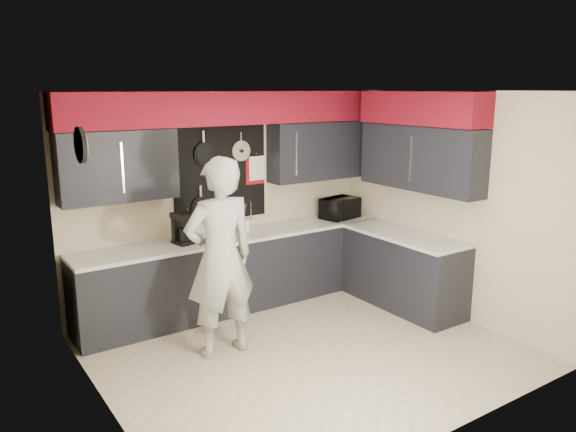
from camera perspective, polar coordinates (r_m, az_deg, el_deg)
ground at (r=5.91m, az=1.97°, el=-13.52°), size 4.00×4.00×0.00m
back_wall_assembly at (r=6.69m, az=-5.97°, el=7.52°), size 4.00×0.36×2.60m
right_wall_assembly at (r=6.77m, az=13.65°, el=6.72°), size 0.36×3.50×2.60m
left_wall_assembly at (r=4.62m, az=-18.53°, el=-4.06°), size 0.05×3.50×2.60m
base_cabinets at (r=6.85m, az=-0.24°, el=-5.57°), size 3.95×2.20×0.92m
microwave at (r=7.52m, az=5.30°, el=0.79°), size 0.56×0.43×0.28m
knife_block at (r=6.68m, az=-6.67°, el=-1.10°), size 0.10×0.10×0.21m
utensil_crock at (r=6.81m, az=-4.39°, el=-0.97°), size 0.12×0.12×0.16m
coffee_maker at (r=6.39m, az=-10.71°, el=-1.14°), size 0.23×0.26×0.35m
person at (r=5.55m, az=-6.91°, el=-4.27°), size 0.75×0.50×2.00m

